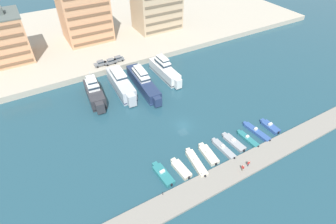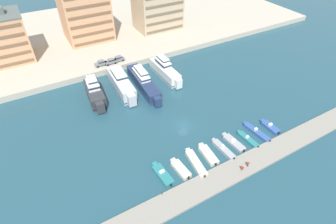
% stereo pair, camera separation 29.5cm
% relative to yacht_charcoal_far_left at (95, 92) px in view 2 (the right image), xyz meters
% --- Properties ---
extents(ground_plane, '(400.00, 400.00, 0.00)m').
position_rel_yacht_charcoal_far_left_xyz_m(ground_plane, '(16.47, -22.59, -2.44)').
color(ground_plane, '#234C5B').
extents(quay_promenade, '(180.00, 70.00, 2.01)m').
position_rel_yacht_charcoal_far_left_xyz_m(quay_promenade, '(16.47, 46.38, -1.44)').
color(quay_promenade, '#BCB29E').
rests_on(quay_promenade, ground).
extents(pier_dock, '(120.00, 5.43, 0.54)m').
position_rel_yacht_charcoal_far_left_xyz_m(pier_dock, '(16.47, -40.66, -2.17)').
color(pier_dock, gray).
rests_on(pier_dock, ground).
extents(yacht_charcoal_far_left, '(5.28, 15.23, 8.45)m').
position_rel_yacht_charcoal_far_left_xyz_m(yacht_charcoal_far_left, '(0.00, 0.00, 0.00)').
color(yacht_charcoal_far_left, '#333338').
rests_on(yacht_charcoal_far_left, ground).
extents(yacht_silver_left, '(4.91, 19.21, 7.64)m').
position_rel_yacht_charcoal_far_left_xyz_m(yacht_silver_left, '(8.46, 0.48, -0.02)').
color(yacht_silver_left, silver).
rests_on(yacht_silver_left, ground).
extents(yacht_navy_mid_left, '(4.88, 22.09, 7.58)m').
position_rel_yacht_charcoal_far_left_xyz_m(yacht_navy_mid_left, '(14.89, -1.57, -0.30)').
color(yacht_navy_mid_left, navy).
rests_on(yacht_navy_mid_left, ground).
extents(yacht_white_center_left, '(3.91, 17.56, 8.24)m').
position_rel_yacht_charcoal_far_left_xyz_m(yacht_white_center_left, '(23.89, 0.86, -0.04)').
color(yacht_white_center_left, white).
rests_on(yacht_white_center_left, ground).
extents(motorboat_teal_far_left, '(2.54, 7.18, 1.39)m').
position_rel_yacht_charcoal_far_left_xyz_m(motorboat_teal_far_left, '(4.05, -33.83, -1.97)').
color(motorboat_teal_far_left, teal).
rests_on(motorboat_teal_far_left, ground).
extents(motorboat_cream_left, '(2.44, 6.36, 1.51)m').
position_rel_yacht_charcoal_far_left_xyz_m(motorboat_cream_left, '(8.15, -34.57, -1.93)').
color(motorboat_cream_left, beige).
rests_on(motorboat_cream_left, ground).
extents(motorboat_cream_mid_left, '(2.68, 8.66, 1.59)m').
position_rel_yacht_charcoal_far_left_xyz_m(motorboat_cream_mid_left, '(12.02, -34.84, -1.89)').
color(motorboat_cream_mid_left, beige).
rests_on(motorboat_cream_mid_left, ground).
extents(motorboat_cream_center_left, '(2.66, 7.04, 1.52)m').
position_rel_yacht_charcoal_far_left_xyz_m(motorboat_cream_center_left, '(15.92, -34.18, -1.94)').
color(motorboat_cream_center_left, beige).
rests_on(motorboat_cream_center_left, ground).
extents(motorboat_grey_center, '(2.00, 7.66, 1.35)m').
position_rel_yacht_charcoal_far_left_xyz_m(motorboat_grey_center, '(20.08, -34.56, -2.00)').
color(motorboat_grey_center, '#9EA3A8').
rests_on(motorboat_grey_center, ground).
extents(motorboat_grey_center_right, '(2.50, 7.23, 1.16)m').
position_rel_yacht_charcoal_far_left_xyz_m(motorboat_grey_center_right, '(23.69, -34.08, -2.06)').
color(motorboat_grey_center_right, '#9EA3A8').
rests_on(motorboat_grey_center_right, ground).
extents(motorboat_teal_mid_right, '(1.85, 6.91, 1.15)m').
position_rel_yacht_charcoal_far_left_xyz_m(motorboat_teal_mid_right, '(27.47, -34.97, -2.07)').
color(motorboat_teal_mid_right, teal).
rests_on(motorboat_teal_mid_right, ground).
extents(motorboat_blue_right, '(2.31, 8.55, 1.33)m').
position_rel_yacht_charcoal_far_left_xyz_m(motorboat_blue_right, '(31.14, -34.17, -2.03)').
color(motorboat_blue_right, '#33569E').
rests_on(motorboat_blue_right, ground).
extents(motorboat_blue_far_right, '(2.11, 6.03, 1.41)m').
position_rel_yacht_charcoal_far_left_xyz_m(motorboat_blue_far_right, '(35.54, -34.53, -1.99)').
color(motorboat_blue_far_right, '#33569E').
rests_on(motorboat_blue_far_right, ground).
extents(car_grey_far_left, '(4.15, 2.02, 1.80)m').
position_rel_yacht_charcoal_far_left_xyz_m(car_grey_far_left, '(6.80, 14.59, 0.54)').
color(car_grey_far_left, slate).
rests_on(car_grey_far_left, quay_promenade).
extents(car_grey_left, '(4.10, 1.93, 1.80)m').
position_rel_yacht_charcoal_far_left_xyz_m(car_grey_left, '(10.13, 14.08, 0.54)').
color(car_grey_left, slate).
rests_on(car_grey_left, quay_promenade).
extents(car_grey_mid_left, '(4.12, 1.95, 1.80)m').
position_rel_yacht_charcoal_far_left_xyz_m(car_grey_mid_left, '(13.04, 14.57, 0.54)').
color(car_grey_mid_left, slate).
rests_on(car_grey_mid_left, quay_promenade).
extents(apartment_block_far_left, '(17.22, 14.12, 17.63)m').
position_rel_yacht_charcoal_far_left_xyz_m(apartment_block_far_left, '(-20.20, 34.29, 7.44)').
color(apartment_block_far_left, tan).
rests_on(apartment_block_far_left, quay_promenade).
extents(apartment_block_left, '(17.16, 15.74, 25.30)m').
position_rel_yacht_charcoal_far_left_xyz_m(apartment_block_left, '(9.87, 38.05, 11.27)').
color(apartment_block_left, tan).
rests_on(apartment_block_left, quay_promenade).
extents(pedestrian_near_edge, '(0.29, 0.66, 1.71)m').
position_rel_yacht_charcoal_far_left_xyz_m(pedestrian_near_edge, '(19.52, -41.61, -0.88)').
color(pedestrian_near_edge, '#7A6B56').
rests_on(pedestrian_near_edge, pier_dock).
extents(pedestrian_mid_deck, '(0.64, 0.24, 1.65)m').
position_rel_yacht_charcoal_far_left_xyz_m(pedestrian_mid_deck, '(21.47, -41.34, -0.92)').
color(pedestrian_mid_deck, '#282D3D').
rests_on(pedestrian_mid_deck, pier_dock).
extents(bollard_west, '(0.20, 0.20, 0.61)m').
position_rel_yacht_charcoal_far_left_xyz_m(bollard_west, '(1.60, -38.19, -1.57)').
color(bollard_west, '#2D2D33').
rests_on(bollard_west, pier_dock).
extents(bollard_west_mid, '(0.20, 0.20, 0.61)m').
position_rel_yacht_charcoal_far_left_xyz_m(bollard_west_mid, '(11.03, -38.19, -1.57)').
color(bollard_west_mid, '#2D2D33').
rests_on(bollard_west_mid, pier_dock).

